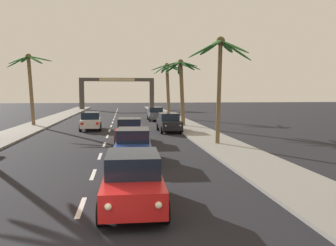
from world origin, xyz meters
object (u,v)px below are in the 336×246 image
Objects in this scene: sedan_parked_nearest_kerb at (156,114)px; sedan_fifth_in_queue at (130,130)px; sedan_third_in_queue at (133,145)px; palm_right_second at (220,63)px; sedan_lead_at_stop_bar at (133,180)px; sedan_parked_mid_kerb at (169,122)px; palm_right_farthest at (168,81)px; palm_right_third at (181,78)px; palm_left_third at (30,75)px; town_gateway_arch at (117,89)px; sedan_oncoming_far at (91,121)px.

sedan_fifth_in_queue is at bearing -100.97° from sedan_parked_nearest_kerb.
sedan_third_in_queue is 8.85m from palm_right_second.
sedan_lead_at_stop_bar is 20.46m from sedan_parked_mid_kerb.
sedan_third_in_queue is at bearing -100.50° from palm_right_farthest.
palm_right_third is 12.72m from palm_right_farthest.
sedan_parked_nearest_kerb is 15.32m from palm_left_third.
town_gateway_arch is at bearing 91.91° from sedan_third_in_queue.
palm_right_second reaches higher than town_gateway_arch.
sedan_oncoming_far is at bearing 160.40° from sedan_parked_mid_kerb.
sedan_fifth_in_queue is at bearing 157.72° from palm_right_second.
sedan_third_in_queue is 0.30× the size of town_gateway_arch.
town_gateway_arch is at bearing 97.36° from sedan_parked_mid_kerb.
sedan_oncoming_far is at bearing -34.27° from palm_left_third.
sedan_lead_at_stop_bar is at bearing -91.65° from sedan_third_in_queue.
palm_right_farthest reaches higher than sedan_parked_nearest_kerb.
sedan_lead_at_stop_bar is 29.18m from palm_left_third.
palm_right_third is (5.56, 24.52, 4.13)m from sedan_lead_at_stop_bar.
sedan_third_in_queue is at bearing -105.27° from sedan_parked_mid_kerb.
sedan_parked_nearest_kerb is 9.29m from palm_right_third.
palm_left_third is (-13.63, 6.97, 4.48)m from sedan_parked_mid_kerb.
sedan_third_in_queue is 1.01× the size of sedan_parked_mid_kerb.
town_gateway_arch reaches higher than sedan_oncoming_far.
sedan_oncoming_far and sedan_parked_nearest_kerb have the same top height.
town_gateway_arch is at bearing 106.91° from palm_right_farthest.
sedan_parked_mid_kerb is 17.76m from palm_right_farthest.
sedan_parked_nearest_kerb and sedan_parked_mid_kerb have the same top height.
sedan_parked_mid_kerb is at bearing -112.42° from palm_right_third.
sedan_lead_at_stop_bar and sedan_fifth_in_queue have the same top height.
town_gateway_arch is (-1.81, 54.35, 3.37)m from sedan_third_in_queue.
sedan_parked_nearest_kerb is 29.56m from town_gateway_arch.
palm_right_third is at bearing -9.44° from palm_left_third.
sedan_lead_at_stop_bar is 7.16m from sedan_third_in_queue.
sedan_fifth_in_queue is 7.92m from palm_right_second.
sedan_lead_at_stop_bar is 37.92m from palm_right_farthest.
sedan_parked_nearest_kerb is at bearing 103.03° from palm_right_third.
palm_right_third reaches higher than sedan_oncoming_far.
sedan_lead_at_stop_bar and sedan_parked_nearest_kerb have the same top height.
palm_left_third is 18.67m from palm_right_farthest.
sedan_oncoming_far is at bearing -168.23° from palm_right_third.
palm_right_third is at bearing 72.86° from sedan_third_in_queue.
sedan_parked_mid_kerb is 0.65× the size of palm_right_third.
palm_left_third reaches higher than sedan_parked_nearest_kerb.
sedan_parked_nearest_kerb is (3.55, 18.30, 0.00)m from sedan_fifth_in_queue.
sedan_oncoming_far is 39.04m from town_gateway_arch.
sedan_lead_at_stop_bar is at bearing -90.55° from sedan_fifth_in_queue.
sedan_parked_mid_kerb is 0.62× the size of palm_right_second.
palm_right_farthest is (5.57, 30.08, 4.25)m from sedan_third_in_queue.
palm_right_second is (5.87, 4.73, 4.63)m from sedan_third_in_queue.
sedan_parked_nearest_kerb is at bearing 54.68° from sedan_oncoming_far.
palm_left_third is at bearing 116.86° from sedan_third_in_queue.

